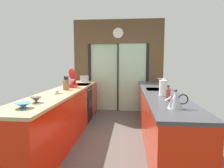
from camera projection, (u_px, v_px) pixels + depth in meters
The scene contains 15 objects.
ground_plane at pixel (113, 132), 4.08m from camera, with size 5.04×7.60×0.02m, color #4C4742.
back_wall_unit at pixel (118, 60), 5.69m from camera, with size 2.64×0.12×2.70m.
left_counter_run at pixel (63, 115), 3.65m from camera, with size 0.62×3.80×0.92m.
right_counter_run at pixel (159, 115), 3.65m from camera, with size 0.62×3.80×0.92m.
sink_faucet at pixel (165, 82), 3.81m from camera, with size 0.19×0.02×0.22m.
oven_range at pixel (79, 103), 4.76m from camera, with size 0.60×0.60×0.92m.
mixing_bowl_near at pixel (23, 105), 2.25m from camera, with size 0.21×0.21×0.06m.
mixing_bowl_mid at pixel (36, 99), 2.56m from camera, with size 0.16×0.16×0.08m.
mixing_bowl_far at pixel (57, 91), 3.31m from camera, with size 0.16×0.16×0.06m.
knife_block at pixel (66, 84), 3.77m from camera, with size 0.09×0.14×0.27m.
stand_mixer at pixel (72, 80), 4.14m from camera, with size 0.17×0.27×0.42m.
stock_pot at pixel (84, 79), 5.27m from camera, with size 0.23×0.23×0.19m.
kettle at pixel (176, 100), 2.24m from camera, with size 0.27×0.18×0.22m.
soap_bottle at pixel (168, 94), 2.68m from camera, with size 0.06×0.06×0.22m.
paper_towel_roll at pixel (163, 88), 3.08m from camera, with size 0.14×0.14×0.28m.
Camera 1 is at (0.36, -3.33, 1.46)m, focal length 30.78 mm.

